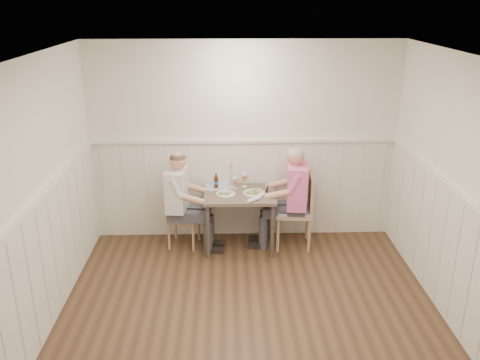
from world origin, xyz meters
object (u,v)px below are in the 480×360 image
Objects in this scene: beer_bottle at (216,182)px; diner_cream at (181,209)px; chair_right at (298,208)px; grass_vase at (230,175)px; dining_table at (240,201)px; man_in_pink at (293,205)px; chair_left at (180,215)px.

diner_cream is at bearing -156.21° from beer_bottle.
grass_vase is (-0.88, 0.24, 0.38)m from chair_right.
beer_bottle is 0.20m from grass_vase.
diner_cream reaches higher than dining_table.
grass_vase is (-0.12, 0.26, 0.26)m from dining_table.
man_in_pink reaches higher than grass_vase.
dining_table is 0.39m from grass_vase.
chair_left is (-0.77, 0.08, -0.22)m from dining_table.
diner_cream is (0.03, -0.09, 0.12)m from chair_left.
dining_table is 0.92× the size of chair_right.
man_in_pink is 0.90m from grass_vase.
grass_vase is at bearing 114.69° from dining_table.
grass_vase is at bearing 161.67° from man_in_pink.
dining_table is at bearing -6.18° from chair_left.
man_in_pink is (0.68, -0.00, -0.07)m from dining_table.
diner_cream is (-0.75, -0.01, -0.09)m from dining_table.
beer_bottle is at bearing 171.31° from chair_right.
chair_right reaches higher than dining_table.
man_in_pink is 3.94× the size of grass_vase.
diner_cream is at bearing -178.60° from chair_right.
grass_vase is at bearing 164.99° from chair_right.
man_in_pink reaches higher than diner_cream.
chair_left is 0.60× the size of diner_cream.
dining_table is 0.81m from chair_left.
chair_right is (0.76, 0.03, -0.12)m from dining_table.
chair_right is 1.50m from diner_cream.
dining_table is 1.14× the size of chair_left.
man_in_pink is 1.03m from beer_bottle.
grass_vase is at bearing 15.25° from chair_left.
beer_bottle is (-0.30, 0.19, 0.19)m from dining_table.
grass_vase is (0.63, 0.27, 0.35)m from diner_cream.
grass_vase reaches higher than chair_left.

